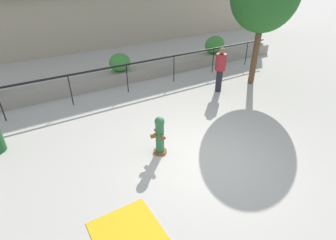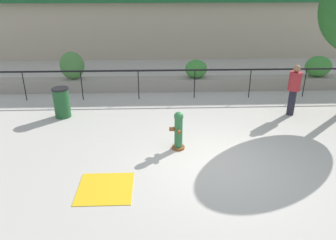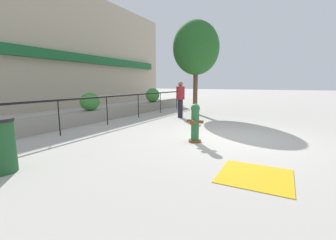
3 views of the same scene
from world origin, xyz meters
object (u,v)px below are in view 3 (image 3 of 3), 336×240
Objects in this scene: street_tree at (196,48)px; hedge_bush_1 at (90,102)px; pedestrian at (180,97)px; hedge_bush_2 at (153,95)px; fire_hydrant at (195,123)px.

hedge_bush_1 is at bearing 147.51° from street_tree.
hedge_bush_1 is at bearing 135.39° from pedestrian.
fire_hydrant is (-6.17, -5.14, -0.38)m from hedge_bush_2.
pedestrian is (2.92, -2.88, 0.11)m from hedge_bush_1.
street_tree is at bearing -98.32° from hedge_bush_2.
fire_hydrant is 4.61m from pedestrian.
hedge_bush_1 is at bearing 78.18° from fire_hydrant.
fire_hydrant is 0.62× the size of pedestrian.
hedge_bush_1 is at bearing 180.00° from hedge_bush_2.
pedestrian is at bearing -127.13° from hedge_bush_2.
hedge_bush_1 is 0.18× the size of street_tree.
street_tree is at bearing -2.98° from pedestrian.
pedestrian is (-2.18, -2.88, 0.06)m from hedge_bush_2.
street_tree is 2.82× the size of pedestrian.
hedge_bush_2 is at bearing 81.68° from street_tree.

